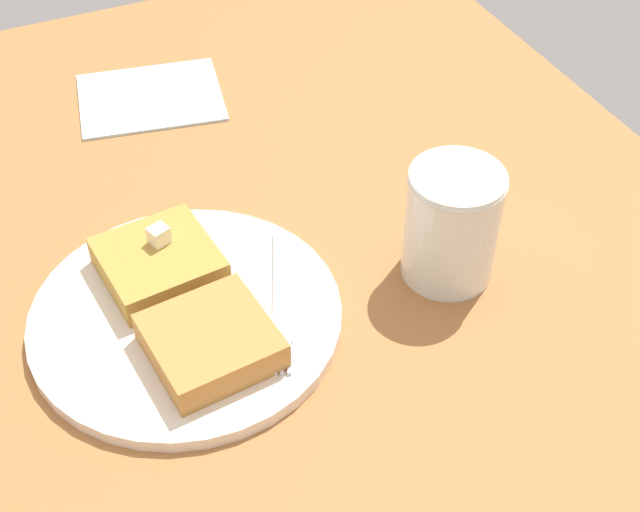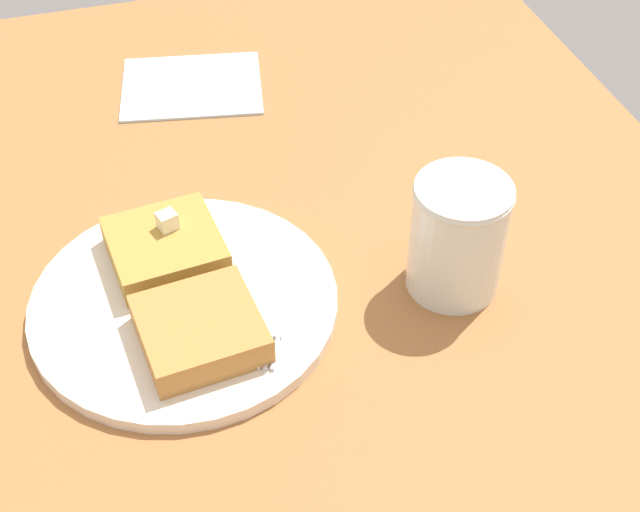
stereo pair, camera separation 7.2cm
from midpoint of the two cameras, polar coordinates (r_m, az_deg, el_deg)
The scene contains 8 objects.
table_surface at distance 72.96cm, azimuth -10.30°, elevation -6.52°, with size 113.01×113.01×2.57cm, color #9F6536.
plate at distance 73.53cm, azimuth -5.95°, elevation -3.10°, with size 25.29×25.29×1.18cm.
toast_slice_left at distance 75.73cm, azimuth -7.24°, elevation 0.40°, with size 8.94×9.05×2.61cm, color #B18638.
toast_slice_middle at distance 68.91cm, azimuth -4.75°, elevation -4.87°, with size 8.94×9.05×2.61cm, color #B3793A.
butter_pat_primary at distance 75.11cm, azimuth -7.09°, elevation 2.13°, with size 1.54×1.39×1.54cm, color #F7ECC7.
fork at distance 72.16cm, azimuth -0.11°, elevation -3.14°, with size 15.33×7.44×0.36cm.
syrup_jar at distance 73.93cm, azimuth 11.51°, elevation 0.75°, with size 8.03×8.03×10.38cm.
napkin at distance 99.66cm, azimuth -6.16°, elevation 10.70°, with size 12.30×15.08×0.30cm, color silver.
Camera 2 is at (48.96, 2.70, 56.48)cm, focal length 50.00 mm.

